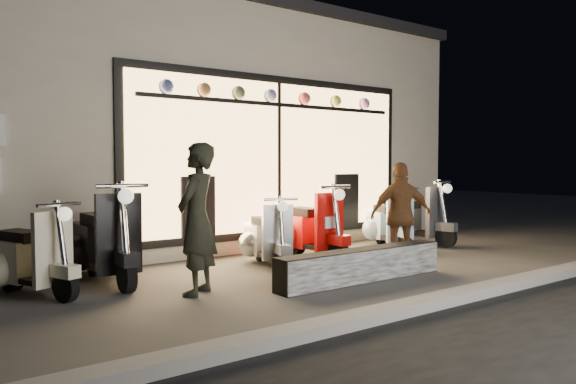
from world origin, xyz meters
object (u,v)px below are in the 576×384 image
graffiti_barrier (361,265)px  woman (401,215)px  scooter_red (306,229)px  man (197,219)px  scooter_silver (266,238)px

graffiti_barrier → woman: bearing=16.4°
graffiti_barrier → scooter_red: size_ratio=1.65×
man → scooter_silver: bearing=173.4°
scooter_silver → man: (-1.66, -1.06, 0.46)m
scooter_silver → scooter_red: 0.84m
graffiti_barrier → man: man is taller
graffiti_barrier → scooter_silver: 1.69m
scooter_red → scooter_silver: bearing=-169.2°
scooter_silver → graffiti_barrier: bearing=-64.2°
graffiti_barrier → woman: 1.23m
man → graffiti_barrier: bearing=123.6°
graffiti_barrier → scooter_red: bearing=72.6°
woman → man: bearing=24.8°
graffiti_barrier → man: (-1.93, 0.59, 0.64)m
scooter_red → man: man is taller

